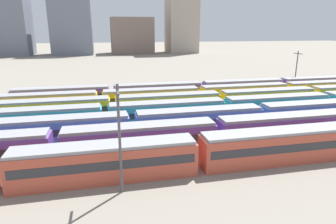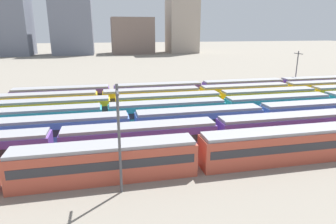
{
  "view_description": "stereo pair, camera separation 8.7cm",
  "coord_description": "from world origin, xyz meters",
  "px_view_note": "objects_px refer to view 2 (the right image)",
  "views": [
    {
      "loc": [
        6.75,
        -26.95,
        14.4
      ],
      "look_at": [
        16.21,
        15.6,
        2.04
      ],
      "focal_mm": 31.27,
      "sensor_mm": 36.0,
      "label": 1
    },
    {
      "loc": [
        6.83,
        -26.97,
        14.4
      ],
      "look_at": [
        16.21,
        15.6,
        2.04
      ],
      "focal_mm": 31.27,
      "sensor_mm": 36.0,
      "label": 2
    }
  ],
  "objects_px": {
    "train_track_4": "(220,102)",
    "catenary_pole_1": "(297,69)",
    "train_track_2": "(199,121)",
    "train_track_6": "(281,87)",
    "train_track_0": "(278,146)",
    "train_track_1": "(216,133)",
    "train_track_3": "(277,106)",
    "train_track_5": "(286,92)",
    "catenary_pole_2": "(119,135)"
  },
  "relations": [
    {
      "from": "train_track_2",
      "to": "train_track_6",
      "type": "bearing_deg",
      "value": 38.28
    },
    {
      "from": "train_track_3",
      "to": "train_track_4",
      "type": "height_order",
      "value": "same"
    },
    {
      "from": "train_track_3",
      "to": "catenary_pole_1",
      "type": "xyz_separation_m",
      "value": [
        16.54,
        18.68,
        3.39
      ]
    },
    {
      "from": "train_track_6",
      "to": "train_track_3",
      "type": "bearing_deg",
      "value": -125.03
    },
    {
      "from": "train_track_4",
      "to": "train_track_1",
      "type": "bearing_deg",
      "value": -113.71
    },
    {
      "from": "catenary_pole_1",
      "to": "catenary_pole_2",
      "type": "xyz_separation_m",
      "value": [
        -43.75,
        -37.03,
        0.28
      ]
    },
    {
      "from": "train_track_1",
      "to": "catenary_pole_1",
      "type": "relative_size",
      "value": 7.85
    },
    {
      "from": "train_track_0",
      "to": "train_track_1",
      "type": "xyz_separation_m",
      "value": [
        -5.35,
        5.2,
        0.0
      ]
    },
    {
      "from": "catenary_pole_1",
      "to": "train_track_0",
      "type": "bearing_deg",
      "value": -127.34
    },
    {
      "from": "train_track_1",
      "to": "train_track_4",
      "type": "distance_m",
      "value": 17.04
    },
    {
      "from": "train_track_0",
      "to": "train_track_5",
      "type": "relative_size",
      "value": 0.83
    },
    {
      "from": "train_track_2",
      "to": "catenary_pole_1",
      "type": "distance_m",
      "value": 40.04
    },
    {
      "from": "train_track_6",
      "to": "catenary_pole_2",
      "type": "xyz_separation_m",
      "value": [
        -38.15,
        -33.95,
        3.67
      ]
    },
    {
      "from": "train_track_0",
      "to": "train_track_6",
      "type": "height_order",
      "value": "same"
    },
    {
      "from": "train_track_5",
      "to": "train_track_6",
      "type": "relative_size",
      "value": 1.0
    },
    {
      "from": "train_track_3",
      "to": "train_track_5",
      "type": "bearing_deg",
      "value": 50.19
    },
    {
      "from": "train_track_5",
      "to": "train_track_4",
      "type": "bearing_deg",
      "value": -162.79
    },
    {
      "from": "train_track_2",
      "to": "catenary_pole_1",
      "type": "height_order",
      "value": "catenary_pole_1"
    },
    {
      "from": "train_track_0",
      "to": "catenary_pole_2",
      "type": "xyz_separation_m",
      "value": [
        -17.59,
        -2.75,
        3.67
      ]
    },
    {
      "from": "train_track_0",
      "to": "train_track_4",
      "type": "bearing_deg",
      "value": 85.88
    },
    {
      "from": "train_track_0",
      "to": "train_track_5",
      "type": "height_order",
      "value": "same"
    },
    {
      "from": "catenary_pole_1",
      "to": "catenary_pole_2",
      "type": "height_order",
      "value": "catenary_pole_2"
    },
    {
      "from": "train_track_3",
      "to": "train_track_0",
      "type": "bearing_deg",
      "value": -121.66
    },
    {
      "from": "train_track_6",
      "to": "catenary_pole_1",
      "type": "relative_size",
      "value": 11.83
    },
    {
      "from": "train_track_6",
      "to": "train_track_0",
      "type": "bearing_deg",
      "value": -123.38
    },
    {
      "from": "train_track_3",
      "to": "catenary_pole_1",
      "type": "bearing_deg",
      "value": 48.49
    },
    {
      "from": "train_track_2",
      "to": "train_track_3",
      "type": "xyz_separation_m",
      "value": [
        15.42,
        5.2,
        0.0
      ]
    },
    {
      "from": "catenary_pole_1",
      "to": "train_track_6",
      "type": "bearing_deg",
      "value": -151.18
    },
    {
      "from": "train_track_3",
      "to": "catenary_pole_1",
      "type": "relative_size",
      "value": 9.84
    },
    {
      "from": "train_track_0",
      "to": "catenary_pole_1",
      "type": "relative_size",
      "value": 9.84
    },
    {
      "from": "train_track_4",
      "to": "catenary_pole_1",
      "type": "height_order",
      "value": "catenary_pole_1"
    },
    {
      "from": "train_track_1",
      "to": "train_track_2",
      "type": "xyz_separation_m",
      "value": [
        -0.44,
        5.2,
        -0.0
      ]
    },
    {
      "from": "train_track_1",
      "to": "catenary_pole_2",
      "type": "relative_size",
      "value": 7.43
    },
    {
      "from": "train_track_2",
      "to": "catenary_pole_1",
      "type": "bearing_deg",
      "value": 36.77
    },
    {
      "from": "train_track_4",
      "to": "train_track_6",
      "type": "xyz_separation_m",
      "value": [
        19.06,
        10.4,
        0.0
      ]
    },
    {
      "from": "train_track_1",
      "to": "train_track_5",
      "type": "distance_m",
      "value": 31.49
    },
    {
      "from": "catenary_pole_2",
      "to": "train_track_2",
      "type": "bearing_deg",
      "value": 48.1
    },
    {
      "from": "train_track_0",
      "to": "catenary_pole_2",
      "type": "bearing_deg",
      "value": -171.12
    },
    {
      "from": "train_track_1",
      "to": "train_track_3",
      "type": "bearing_deg",
      "value": 34.78
    },
    {
      "from": "train_track_6",
      "to": "catenary_pole_2",
      "type": "bearing_deg",
      "value": -138.34
    },
    {
      "from": "train_track_0",
      "to": "train_track_2",
      "type": "relative_size",
      "value": 1.68
    },
    {
      "from": "train_track_0",
      "to": "train_track_2",
      "type": "xyz_separation_m",
      "value": [
        -5.8,
        10.4,
        -0.0
      ]
    },
    {
      "from": "train_track_2",
      "to": "catenary_pole_1",
      "type": "xyz_separation_m",
      "value": [
        31.95,
        23.88,
        3.39
      ]
    },
    {
      "from": "train_track_2",
      "to": "catenary_pole_1",
      "type": "relative_size",
      "value": 5.87
    },
    {
      "from": "train_track_5",
      "to": "train_track_6",
      "type": "xyz_separation_m",
      "value": [
        2.27,
        5.2,
        0.0
      ]
    },
    {
      "from": "train_track_0",
      "to": "train_track_2",
      "type": "distance_m",
      "value": 11.91
    },
    {
      "from": "train_track_3",
      "to": "train_track_4",
      "type": "xyz_separation_m",
      "value": [
        -8.12,
        5.2,
        0.0
      ]
    },
    {
      "from": "train_track_4",
      "to": "train_track_6",
      "type": "distance_m",
      "value": 21.71
    },
    {
      "from": "train_track_2",
      "to": "train_track_3",
      "type": "height_order",
      "value": "same"
    },
    {
      "from": "train_track_1",
      "to": "train_track_6",
      "type": "distance_m",
      "value": 36.71
    }
  ]
}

